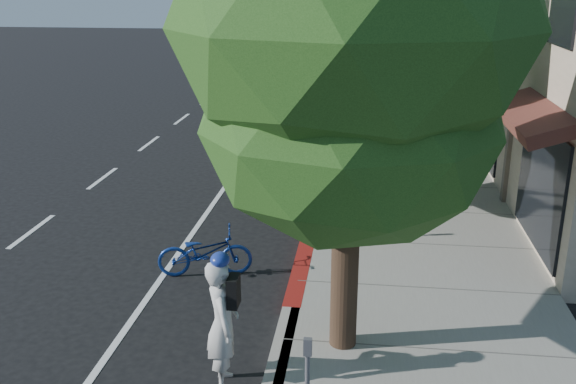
% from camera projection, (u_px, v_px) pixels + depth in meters
% --- Properties ---
extents(ground, '(120.00, 120.00, 0.00)m').
position_uv_depth(ground, '(298.00, 288.00, 11.71)').
color(ground, black).
rests_on(ground, ground).
extents(sidewalk, '(4.60, 56.00, 0.15)m').
position_uv_depth(sidewalk, '(404.00, 166.00, 18.94)').
color(sidewalk, gray).
rests_on(sidewalk, ground).
extents(curb, '(0.30, 56.00, 0.15)m').
position_uv_depth(curb, '(327.00, 164.00, 19.21)').
color(curb, '#9E998E').
rests_on(curb, ground).
extents(curb_red_segment, '(0.32, 4.00, 0.15)m').
position_uv_depth(curb_red_segment, '(303.00, 261.00, 12.63)').
color(curb_red_segment, maroon).
rests_on(curb_red_segment, ground).
extents(street_tree_0, '(4.78, 4.78, 7.63)m').
position_uv_depth(street_tree_0, '(352.00, 35.00, 8.23)').
color(street_tree_0, black).
rests_on(street_tree_0, ground).
extents(street_tree_1, '(5.03, 5.03, 7.67)m').
position_uv_depth(street_tree_1, '(360.00, 13.00, 13.88)').
color(street_tree_1, black).
rests_on(street_tree_1, ground).
extents(street_tree_2, '(4.68, 4.68, 7.31)m').
position_uv_depth(street_tree_2, '(363.00, 9.00, 19.59)').
color(street_tree_2, black).
rests_on(street_tree_2, ground).
extents(street_tree_3, '(4.74, 4.74, 7.22)m').
position_uv_depth(street_tree_3, '(365.00, 4.00, 25.26)').
color(street_tree_3, black).
rests_on(street_tree_3, ground).
extents(cyclist, '(0.64, 0.79, 1.87)m').
position_uv_depth(cyclist, '(223.00, 324.00, 8.67)').
color(cyclist, silver).
rests_on(cyclist, ground).
extents(bicycle, '(1.87, 0.99, 0.93)m').
position_uv_depth(bicycle, '(205.00, 252.00, 12.08)').
color(bicycle, navy).
rests_on(bicycle, ground).
extents(silver_suv, '(3.00, 5.87, 1.59)m').
position_uv_depth(silver_suv, '(310.00, 140.00, 19.04)').
color(silver_suv, '#B3B3B8').
rests_on(silver_suv, ground).
extents(dark_sedan, '(2.32, 5.36, 1.72)m').
position_uv_depth(dark_sedan, '(313.00, 130.00, 19.96)').
color(dark_sedan, black).
rests_on(dark_sedan, ground).
extents(white_pickup, '(2.52, 5.96, 1.72)m').
position_uv_depth(white_pickup, '(300.00, 81.00, 29.27)').
color(white_pickup, silver).
rests_on(white_pickup, ground).
extents(dark_suv_far, '(2.30, 5.23, 1.75)m').
position_uv_depth(dark_suv_far, '(321.00, 66.00, 34.04)').
color(dark_suv_far, black).
rests_on(dark_suv_far, ground).
extents(pedestrian, '(1.00, 0.90, 1.68)m').
position_uv_depth(pedestrian, '(408.00, 159.00, 16.30)').
color(pedestrian, black).
rests_on(pedestrian, sidewalk).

